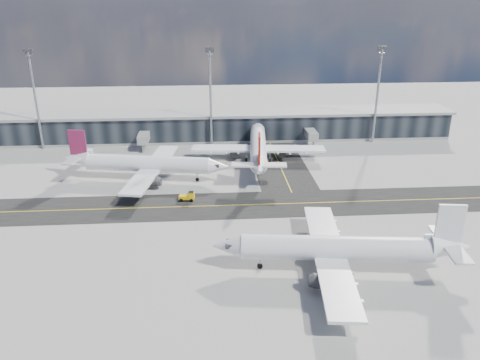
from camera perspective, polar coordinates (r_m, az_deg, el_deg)
The scene contains 9 objects.
ground at distance 98.19m, azimuth -3.05°, elevation -4.13°, with size 300.00×300.00×0.00m, color gray.
taxiway_lanes at distance 108.07m, azimuth -1.10°, elevation -1.59°, with size 180.00×63.00×0.03m.
terminal_concourse at distance 148.47m, azimuth -3.53°, elevation 6.55°, with size 152.00×19.80×8.80m.
floodlight_masts at distance 139.10m, azimuth -3.62°, elevation 10.39°, with size 102.50×0.70×28.90m.
airliner_af at distance 117.13m, azimuth -11.47°, elevation 1.93°, with size 40.85×35.01×12.13m.
airliner_redtail at distance 127.18m, azimuth 2.22°, elevation 4.04°, with size 36.91×43.23×12.80m.
airliner_near at distance 78.80m, azimuth 12.08°, elevation -8.20°, with size 41.49×35.45×12.28m.
baggage_tug at distance 104.34m, azimuth -6.33°, elevation -1.98°, with size 3.57×2.14×2.12m.
service_van at distance 135.59m, azimuth 1.72°, elevation 3.60°, with size 2.23×4.83×1.34m, color white.
Camera 1 is at (-1.08, -88.45, 42.61)m, focal length 35.00 mm.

